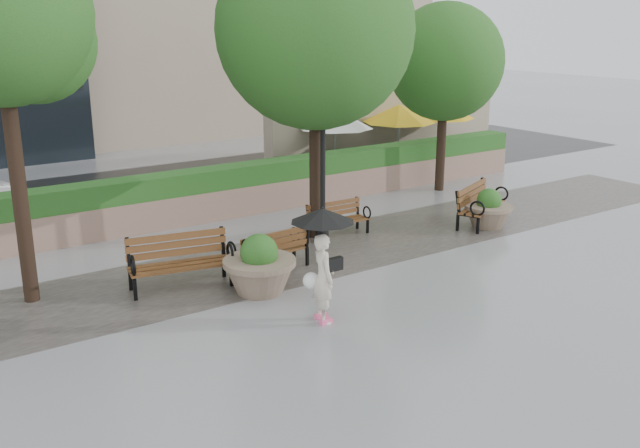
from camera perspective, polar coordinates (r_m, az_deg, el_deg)
ground at (r=13.19m, az=1.34°, el=-6.99°), size 100.00×100.00×0.00m
cobble_strip at (r=15.54m, az=-5.18°, el=-3.34°), size 28.00×3.20×0.01m
hedge_wall at (r=18.80m, az=-11.28°, el=1.99°), size 24.00×0.80×1.35m
cafe_wall at (r=26.05m, az=5.44°, el=9.16°), size 10.00×0.60×4.00m
cafe_hedge at (r=24.34m, az=7.77°, el=4.88°), size 8.00×0.50×0.90m
asphalt_street at (r=22.59m, az=-15.28°, el=2.39°), size 40.00×7.00×0.00m
bench_1 at (r=14.40m, az=-11.06°, el=-3.88°), size 2.11×1.17×1.07m
bench_2 at (r=15.13m, az=-4.02°, el=-2.79°), size 1.76×0.80×0.92m
bench_3 at (r=17.50m, az=1.46°, el=-0.18°), size 1.57×0.66×0.83m
bench_4 at (r=18.94m, az=12.70°, el=0.88°), size 2.03×1.44×1.02m
planter_left at (r=13.92m, az=-4.86°, el=-3.69°), size 1.42×1.42×1.19m
planter_right at (r=18.69m, az=13.31°, el=0.93°), size 1.21×1.21×1.01m
lamppost at (r=16.66m, az=0.23°, el=4.95°), size 0.28×0.28×4.36m
tree_0 at (r=13.86m, az=-23.76°, el=14.58°), size 3.32×3.19×6.86m
tree_1 at (r=16.82m, az=-0.11°, el=14.89°), size 4.53×4.53×7.19m
tree_2 at (r=22.14m, az=10.11°, el=12.42°), size 3.56×3.49×5.65m
patio_umb_white at (r=23.41m, az=1.24°, el=8.40°), size 2.50×2.50×2.30m
patio_umb_yellow_a at (r=24.80m, az=6.36°, el=8.75°), size 2.50×2.50×2.30m
patio_umb_yellow_b at (r=26.12m, az=9.55°, el=9.01°), size 2.50×2.50×2.30m
pedestrian at (r=12.36m, az=0.23°, el=-2.39°), size 1.12×1.12×2.05m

